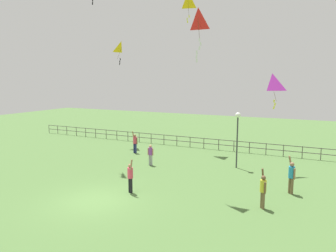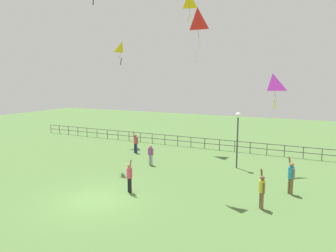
{
  "view_description": "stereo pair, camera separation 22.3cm",
  "coord_description": "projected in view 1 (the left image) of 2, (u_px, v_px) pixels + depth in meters",
  "views": [
    {
      "loc": [
        9.95,
        -12.06,
        6.1
      ],
      "look_at": [
        0.83,
        6.7,
        3.0
      ],
      "focal_mm": 33.45,
      "sensor_mm": 36.0,
      "label": 1
    },
    {
      "loc": [
        10.15,
        -11.97,
        6.1
      ],
      "look_at": [
        0.83,
        6.7,
        3.0
      ],
      "focal_mm": 33.45,
      "sensor_mm": 36.0,
      "label": 2
    }
  ],
  "objects": [
    {
      "name": "person_3",
      "position": [
        130.0,
        176.0,
        16.91
      ],
      "size": [
        0.46,
        0.38,
        1.9
      ],
      "color": "black",
      "rests_on": "ground_plane"
    },
    {
      "name": "person_0",
      "position": [
        263.0,
        189.0,
        14.82
      ],
      "size": [
        0.31,
        0.49,
        1.91
      ],
      "color": "brown",
      "rests_on": "ground_plane"
    },
    {
      "name": "kite_4",
      "position": [
        198.0,
        21.0,
        16.24
      ],
      "size": [
        0.79,
        0.49,
        2.79
      ],
      "color": "red"
    },
    {
      "name": "person_4",
      "position": [
        291.0,
        175.0,
        16.74
      ],
      "size": [
        0.44,
        0.52,
        2.05
      ],
      "color": "brown",
      "rests_on": "ground_plane"
    },
    {
      "name": "person_2",
      "position": [
        150.0,
        153.0,
        22.39
      ],
      "size": [
        0.45,
        0.28,
        1.5
      ],
      "color": "#99999E",
      "rests_on": "ground_plane"
    },
    {
      "name": "kite_1",
      "position": [
        188.0,
        1.0,
        26.43
      ],
      "size": [
        1.06,
        1.15,
        2.44
      ],
      "color": "yellow"
    },
    {
      "name": "waterfront_railing",
      "position": [
        191.0,
        140.0,
        28.46
      ],
      "size": [
        36.05,
        0.06,
        0.95
      ],
      "color": "#4C4742",
      "rests_on": "ground_plane"
    },
    {
      "name": "person_1",
      "position": [
        135.0,
        142.0,
        26.11
      ],
      "size": [
        0.49,
        0.31,
        1.87
      ],
      "color": "navy",
      "rests_on": "ground_plane"
    },
    {
      "name": "lamppost",
      "position": [
        238.0,
        127.0,
        21.47
      ],
      "size": [
        0.36,
        0.36,
        3.89
      ],
      "color": "#38383D",
      "rests_on": "ground_plane"
    },
    {
      "name": "ground_plane",
      "position": [
        96.0,
        200.0,
        15.93
      ],
      "size": [
        80.0,
        80.0,
        0.0
      ],
      "primitive_type": "plane",
      "color": "#4C7038"
    },
    {
      "name": "kite_3",
      "position": [
        272.0,
        84.0,
        21.04
      ],
      "size": [
        1.24,
        1.17,
        2.3
      ],
      "color": "#B22DB2"
    },
    {
      "name": "kite_2",
      "position": [
        121.0,
        48.0,
        28.77
      ],
      "size": [
        1.08,
        0.93,
        2.06
      ],
      "color": "yellow"
    }
  ]
}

